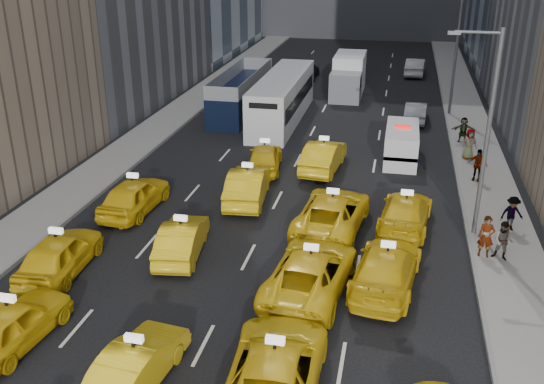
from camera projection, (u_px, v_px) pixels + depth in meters
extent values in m
cube|color=gray|center=(162.00, 125.00, 42.39)|extent=(3.00, 90.00, 0.15)
cube|color=gray|center=(474.00, 145.00, 38.35)|extent=(3.00, 90.00, 0.15)
cube|color=slate|center=(182.00, 126.00, 42.11)|extent=(0.15, 90.00, 0.18)
cube|color=slate|center=(451.00, 143.00, 38.62)|extent=(0.15, 90.00, 0.18)
cylinder|color=#595B60|center=(487.00, 139.00, 25.15)|extent=(0.20, 0.20, 9.00)
cylinder|color=#595B60|center=(478.00, 32.00, 23.64)|extent=(1.80, 0.12, 0.12)
cube|color=slate|center=(454.00, 33.00, 23.84)|extent=(0.50, 0.22, 0.12)
cylinder|color=#595B60|center=(456.00, 54.00, 43.16)|extent=(0.20, 0.20, 9.00)
imported|color=yellow|center=(12.00, 324.00, 19.43)|extent=(2.29, 4.69, 1.54)
imported|color=yellow|center=(137.00, 364.00, 17.74)|extent=(1.97, 4.39, 1.40)
imported|color=yellow|center=(275.00, 369.00, 17.36)|extent=(2.87, 5.88, 1.61)
imported|color=yellow|center=(60.00, 254.00, 23.63)|extent=(2.16, 4.84, 1.62)
imported|color=yellow|center=(182.00, 239.00, 25.01)|extent=(2.14, 4.61, 1.46)
imported|color=yellow|center=(311.00, 272.00, 22.41)|extent=(3.30, 6.07, 1.61)
imported|color=yellow|center=(386.00, 268.00, 22.68)|extent=(2.87, 5.68, 1.58)
imported|color=yellow|center=(134.00, 196.00, 28.95)|extent=(2.18, 4.90, 1.64)
imported|color=yellow|center=(248.00, 185.00, 30.18)|extent=(2.26, 5.21, 1.67)
imported|color=yellow|center=(332.00, 212.00, 27.17)|extent=(3.31, 6.18, 1.65)
imported|color=yellow|center=(405.00, 212.00, 27.33)|extent=(2.66, 5.42, 1.52)
imported|color=yellow|center=(265.00, 157.00, 34.15)|extent=(2.36, 4.66, 1.52)
imported|color=yellow|center=(323.00, 156.00, 34.14)|extent=(2.21, 5.17, 1.66)
cube|color=white|center=(401.00, 144.00, 35.65)|extent=(2.07, 4.96, 1.95)
cylinder|color=black|center=(386.00, 161.00, 34.65)|extent=(0.28, 0.78, 0.78)
cylinder|color=black|center=(414.00, 163.00, 34.34)|extent=(0.28, 0.78, 0.78)
cylinder|color=black|center=(388.00, 144.00, 37.42)|extent=(0.28, 0.78, 0.78)
cylinder|color=black|center=(414.00, 146.00, 37.12)|extent=(0.28, 0.78, 0.78)
cube|color=navy|center=(401.00, 146.00, 35.71)|extent=(2.11, 4.96, 0.22)
cube|color=red|center=(403.00, 127.00, 35.25)|extent=(0.90, 0.35, 0.14)
cube|color=black|center=(241.00, 92.00, 45.14)|extent=(3.75, 10.80, 3.08)
cylinder|color=black|center=(211.00, 120.00, 41.78)|extent=(0.28, 1.10, 1.10)
cylinder|color=black|center=(240.00, 122.00, 41.37)|extent=(0.28, 1.10, 1.10)
cylinder|color=black|center=(243.00, 91.00, 49.68)|extent=(0.28, 1.10, 1.10)
cylinder|color=black|center=(268.00, 92.00, 49.28)|extent=(0.28, 1.10, 1.10)
cube|color=silver|center=(282.00, 98.00, 43.16)|extent=(2.66, 12.45, 3.21)
cylinder|color=black|center=(249.00, 133.00, 39.00)|extent=(0.28, 1.10, 1.10)
cylinder|color=black|center=(284.00, 135.00, 38.56)|extent=(0.28, 1.10, 1.10)
cylinder|color=black|center=(281.00, 94.00, 48.58)|extent=(0.28, 1.10, 1.10)
cylinder|color=black|center=(309.00, 96.00, 48.14)|extent=(0.28, 1.10, 1.10)
cube|color=white|center=(348.00, 75.00, 50.16)|extent=(3.00, 7.22, 3.22)
cylinder|color=black|center=(331.00, 95.00, 48.42)|extent=(0.28, 1.10, 1.10)
cylinder|color=black|center=(358.00, 96.00, 48.01)|extent=(0.28, 1.10, 1.10)
cylinder|color=black|center=(339.00, 81.00, 53.13)|extent=(0.28, 1.10, 1.10)
cylinder|color=black|center=(363.00, 82.00, 52.73)|extent=(0.28, 1.10, 1.10)
imported|color=#A4A5AB|center=(416.00, 112.00, 43.19)|extent=(1.69, 4.28, 1.39)
imported|color=black|center=(266.00, 77.00, 53.51)|extent=(3.04, 5.63, 1.50)
imported|color=slate|center=(355.00, 65.00, 58.97)|extent=(2.22, 4.69, 1.32)
imported|color=black|center=(307.00, 71.00, 56.03)|extent=(1.88, 4.57, 1.55)
imported|color=#A1A3A8|center=(415.00, 67.00, 57.46)|extent=(2.02, 5.00, 1.61)
imported|color=gray|center=(486.00, 237.00, 24.53)|extent=(0.68, 0.48, 1.77)
imported|color=gray|center=(504.00, 241.00, 24.30)|extent=(0.91, 0.68, 1.66)
imported|color=gray|center=(512.00, 214.00, 26.76)|extent=(1.12, 0.73, 1.61)
imported|color=gray|center=(478.00, 165.00, 32.25)|extent=(1.12, 0.78, 1.75)
imported|color=gray|center=(469.00, 144.00, 35.39)|extent=(0.99, 0.73, 1.82)
imported|color=gray|center=(463.00, 130.00, 38.33)|extent=(1.50, 0.46, 1.61)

